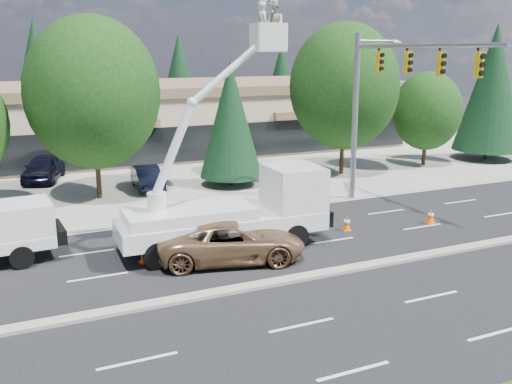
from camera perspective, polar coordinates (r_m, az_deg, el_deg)
name	(u,v)px	position (r m, az deg, el deg)	size (l,w,h in m)	color
ground	(258,287)	(20.37, 0.20, -9.45)	(140.00, 140.00, 0.00)	black
concrete_apron	(133,176)	(38.67, -12.16, 1.57)	(140.00, 22.00, 0.01)	gray
road_median	(258,285)	(20.35, 0.20, -9.29)	(120.00, 0.55, 0.12)	gray
strip_mall	(104,118)	(47.91, -14.92, 7.19)	(50.40, 15.40, 5.50)	tan
tree_front_d	(93,93)	(32.44, -16.01, 9.49)	(7.22, 7.22, 10.02)	#332114
tree_front_e	(231,119)	(34.69, -2.55, 7.28)	(3.84, 3.84, 7.57)	#332114
tree_front_f	(344,86)	(38.22, 8.82, 10.39)	(7.16, 7.16, 9.94)	#332114
tree_front_g	(427,111)	(42.57, 16.74, 7.77)	(4.84, 4.84, 6.72)	#332114
tree_front_h	(492,88)	(46.59, 22.55, 9.62)	(5.12, 5.12, 10.09)	#332114
tree_back_b	(38,73)	(59.17, -21.01, 11.01)	(5.65, 5.65, 11.14)	#332114
tree_back_c	(180,78)	(61.69, -7.66, 11.23)	(4.99, 4.99, 9.84)	#332114
tree_back_d	(281,80)	(66.17, 2.54, 11.12)	(4.56, 4.56, 8.99)	#332114
signal_mast	(381,92)	(29.98, 12.35, 9.75)	(2.76, 10.16, 9.00)	gray
bucket_truck	(239,199)	(23.70, -1.73, -0.69)	(8.73, 3.05, 10.09)	white
traffic_cone_b	(144,254)	(22.87, -11.12, -6.13)	(0.40, 0.40, 0.70)	#FA5D07
traffic_cone_c	(255,240)	(24.14, -0.13, -4.78)	(0.40, 0.40, 0.70)	#FA5D07
traffic_cone_d	(347,223)	(26.71, 9.07, -3.09)	(0.40, 0.40, 0.70)	#FA5D07
traffic_cone_e	(431,216)	(28.73, 17.08, -2.33)	(0.40, 0.40, 0.70)	#FA5D07
minivan	(231,241)	(22.52, -2.52, -4.93)	(2.68, 5.82, 1.62)	olive
parked_car_west	(44,168)	(38.77, -20.48, 2.26)	(1.94, 4.82, 1.64)	black
parked_car_east	(148,178)	(34.71, -10.80, 1.39)	(1.45, 4.15, 1.37)	black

